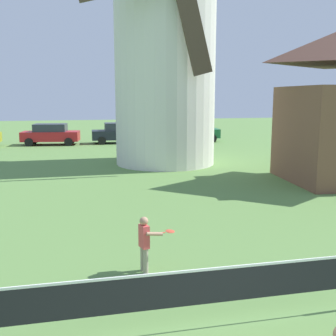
% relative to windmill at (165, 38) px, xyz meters
% --- Properties ---
extents(windmill, '(9.07, 6.01, 13.55)m').
position_rel_windmill_xyz_m(windmill, '(0.00, 0.00, 0.00)').
color(windmill, silver).
rests_on(windmill, ground_plane).
extents(tennis_net, '(5.91, 0.06, 1.10)m').
position_rel_windmill_xyz_m(tennis_net, '(-2.91, -15.74, -5.85)').
color(tennis_net, '#238E4C').
rests_on(tennis_net, ground_plane).
extents(player_far, '(0.76, 0.39, 1.19)m').
position_rel_windmill_xyz_m(player_far, '(-3.33, -13.49, -5.86)').
color(player_far, '#9E937F').
rests_on(player_far, ground_plane).
extents(parked_car_red, '(4.32, 2.31, 1.56)m').
position_rel_windmill_xyz_m(parked_car_red, '(-6.54, 10.09, -5.73)').
color(parked_car_red, red).
rests_on(parked_car_red, ground_plane).
extents(parked_car_black, '(4.48, 1.97, 1.56)m').
position_rel_windmill_xyz_m(parked_car_black, '(-1.30, 10.13, -5.73)').
color(parked_car_black, '#1E232D').
rests_on(parked_car_black, ground_plane).
extents(parked_car_green, '(4.05, 2.19, 1.56)m').
position_rel_windmill_xyz_m(parked_car_green, '(4.56, 10.03, -5.73)').
color(parked_car_green, '#1E6638').
rests_on(parked_car_green, ground_plane).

